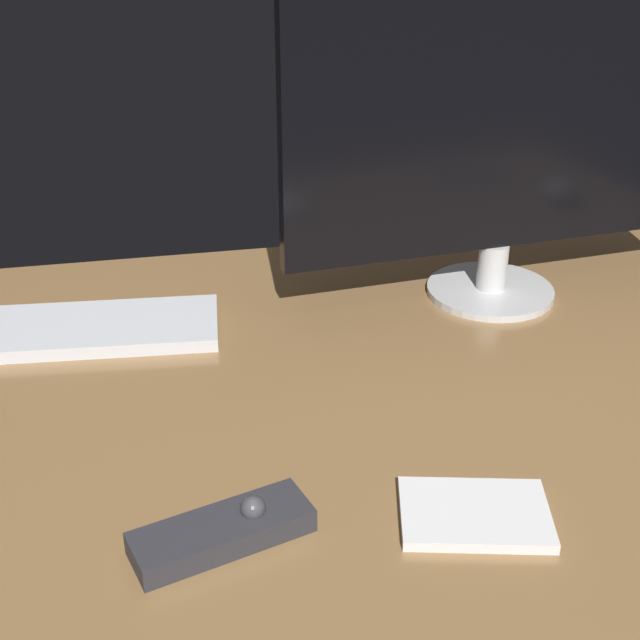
{
  "coord_description": "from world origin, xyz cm",
  "views": [
    {
      "loc": [
        -23.9,
        -84.62,
        56.65
      ],
      "look_at": [
        -5.88,
        5.43,
        8.0
      ],
      "focal_mm": 49.38,
      "sensor_mm": 36.0,
      "label": 1
    }
  ],
  "objects_px": {
    "monitor": "(508,115)",
    "media_remote": "(224,531)",
    "keyboard": "(82,329)",
    "notepad": "(475,514)"
  },
  "relations": [
    {
      "from": "monitor",
      "to": "keyboard",
      "type": "height_order",
      "value": "monitor"
    },
    {
      "from": "monitor",
      "to": "keyboard",
      "type": "xyz_separation_m",
      "value": [
        -0.56,
        -0.01,
        -0.24
      ]
    },
    {
      "from": "monitor",
      "to": "media_remote",
      "type": "relative_size",
      "value": 3.48
    },
    {
      "from": "monitor",
      "to": "media_remote",
      "type": "height_order",
      "value": "monitor"
    },
    {
      "from": "media_remote",
      "to": "notepad",
      "type": "xyz_separation_m",
      "value": [
        0.23,
        -0.01,
        -0.01
      ]
    },
    {
      "from": "monitor",
      "to": "keyboard",
      "type": "distance_m",
      "value": 0.61
    },
    {
      "from": "media_remote",
      "to": "monitor",
      "type": "bearing_deg",
      "value": 29.15
    },
    {
      "from": "media_remote",
      "to": "notepad",
      "type": "distance_m",
      "value": 0.23
    },
    {
      "from": "keyboard",
      "to": "notepad",
      "type": "bearing_deg",
      "value": -44.96
    },
    {
      "from": "keyboard",
      "to": "media_remote",
      "type": "xyz_separation_m",
      "value": [
        0.14,
        -0.42,
        0.0
      ]
    }
  ]
}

